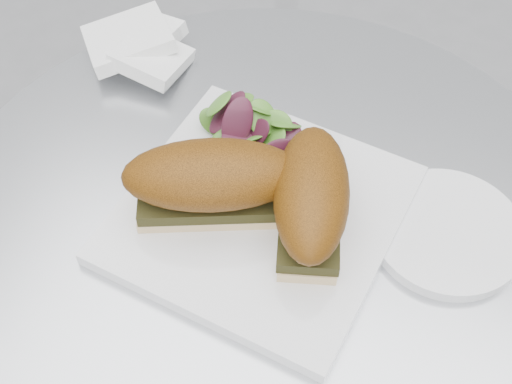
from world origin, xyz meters
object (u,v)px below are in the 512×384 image
at_px(sandwich_left, 212,180).
at_px(saucer, 447,232).
at_px(plate, 260,214).
at_px(sandwich_right, 311,198).

height_order(sandwich_left, saucer, sandwich_left).
bearing_deg(saucer, plate, -167.33).
distance_m(plate, saucer, 0.19).
distance_m(sandwich_right, saucer, 0.15).
relative_size(sandwich_left, sandwich_right, 1.11).
relative_size(plate, saucer, 1.72).
xyz_separation_m(plate, sandwich_right, (0.05, -0.00, 0.05)).
distance_m(plate, sandwich_left, 0.07).
bearing_deg(plate, sandwich_right, -0.94).
height_order(sandwich_right, saucer, sandwich_right).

